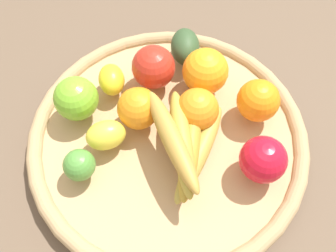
# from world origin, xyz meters

# --- Properties ---
(ground_plane) EXTENTS (2.40, 2.40, 0.00)m
(ground_plane) POSITION_xyz_m (0.00, 0.00, 0.00)
(ground_plane) COLOR brown
(ground_plane) RESTS_ON ground
(basket) EXTENTS (0.47, 0.47, 0.04)m
(basket) POSITION_xyz_m (0.00, 0.00, 0.02)
(basket) COLOR tan
(basket) RESTS_ON ground_plane
(orange_0) EXTENTS (0.10, 0.10, 0.07)m
(orange_0) POSITION_xyz_m (0.04, -0.03, 0.07)
(orange_0) COLOR orange
(orange_0) RESTS_ON basket
(banana_bunch) EXTENTS (0.19, 0.17, 0.07)m
(banana_bunch) POSITION_xyz_m (-0.02, -0.05, 0.07)
(banana_bunch) COLOR #AC933B
(banana_bunch) RESTS_ON basket
(orange_1) EXTENTS (0.08, 0.08, 0.08)m
(orange_1) POSITION_xyz_m (0.11, 0.00, 0.08)
(orange_1) COLOR orange
(orange_1) RESTS_ON basket
(orange_2) EXTENTS (0.07, 0.07, 0.07)m
(orange_2) POSITION_xyz_m (0.11, -0.10, 0.07)
(orange_2) COLOR orange
(orange_2) RESTS_ON basket
(lemon_1) EXTENTS (0.08, 0.08, 0.05)m
(lemon_1) POSITION_xyz_m (-0.07, 0.07, 0.06)
(lemon_1) COLOR yellow
(lemon_1) RESTS_ON basket
(apple_0) EXTENTS (0.10, 0.10, 0.08)m
(apple_0) POSITION_xyz_m (0.08, 0.08, 0.08)
(apple_0) COLOR red
(apple_0) RESTS_ON basket
(lemon_0) EXTENTS (0.07, 0.07, 0.04)m
(lemon_0) POSITION_xyz_m (0.02, 0.13, 0.06)
(lemon_0) COLOR yellow
(lemon_0) RESTS_ON basket
(apple_1) EXTENTS (0.09, 0.09, 0.07)m
(apple_1) POSITION_xyz_m (0.02, -0.15, 0.07)
(apple_1) COLOR red
(apple_1) RESTS_ON basket
(avocado) EXTENTS (0.09, 0.09, 0.05)m
(avocado) POSITION_xyz_m (0.15, 0.06, 0.06)
(avocado) COLOR #324C2A
(avocado) RESTS_ON basket
(apple_2) EXTENTS (0.10, 0.10, 0.07)m
(apple_2) POSITION_xyz_m (-0.05, 0.15, 0.08)
(apple_2) COLOR #75BB2B
(apple_2) RESTS_ON basket
(orange_3) EXTENTS (0.09, 0.09, 0.07)m
(orange_3) POSITION_xyz_m (-0.01, 0.05, 0.07)
(orange_3) COLOR orange
(orange_3) RESTS_ON basket
(lime_0) EXTENTS (0.07, 0.07, 0.05)m
(lime_0) POSITION_xyz_m (-0.13, 0.07, 0.06)
(lime_0) COLOR #509138
(lime_0) RESTS_ON basket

